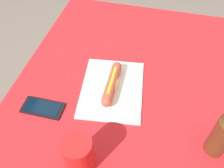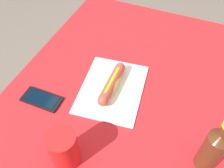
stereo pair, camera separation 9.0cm
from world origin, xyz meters
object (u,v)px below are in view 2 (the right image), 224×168
object	(u,v)px
drinking_cup	(64,149)
cell_phone	(42,99)
soda_bottle	(213,149)
hot_dog	(112,84)

from	to	relation	value
drinking_cup	cell_phone	bearing A→B (deg)	-129.50
soda_bottle	drinking_cup	bearing A→B (deg)	-69.05
hot_dog	drinking_cup	size ratio (longest dim) A/B	1.58
cell_phone	drinking_cup	size ratio (longest dim) A/B	1.10
cell_phone	soda_bottle	xyz separation A→B (m)	(0.01, 0.58, 0.09)
soda_bottle	drinking_cup	distance (m)	0.41
drinking_cup	hot_dog	bearing A→B (deg)	176.18
cell_phone	drinking_cup	distance (m)	0.26
hot_dog	drinking_cup	xyz separation A→B (m)	(0.31, -0.02, 0.03)
hot_dog	drinking_cup	bearing A→B (deg)	-3.82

